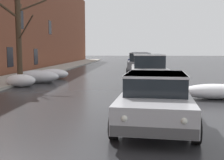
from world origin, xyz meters
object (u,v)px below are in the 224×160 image
at_px(suv_black_parked_far_down_block, 140,60).
at_px(sedan_darkblue_queued_behind_truck, 135,60).
at_px(suv_white_parked_kerbside_close, 148,69).
at_px(suv_grey_parked_kerbside_mid, 140,63).
at_px(bare_tree_mid_block, 18,31).
at_px(sedan_silver_approaching_near_lane, 155,98).

height_order(suv_black_parked_far_down_block, sedan_darkblue_queued_behind_truck, suv_black_parked_far_down_block).
distance_m(suv_white_parked_kerbside_close, suv_black_parked_far_down_block, 13.89).
bearing_deg(suv_grey_parked_kerbside_mid, suv_white_parked_kerbside_close, -87.94).
relative_size(bare_tree_mid_block, suv_white_parked_kerbside_close, 1.23).
bearing_deg(sedan_silver_approaching_near_lane, bare_tree_mid_block, 130.54).
bearing_deg(sedan_darkblue_queued_behind_truck, suv_grey_parked_kerbside_mid, -88.96).
bearing_deg(sedan_silver_approaching_near_lane, sedan_darkblue_queued_behind_truck, 90.60).
bearing_deg(suv_black_parked_far_down_block, sedan_silver_approaching_near_lane, -90.32).
xyz_separation_m(sedan_silver_approaching_near_lane, suv_grey_parked_kerbside_mid, (-0.05, 15.33, 0.24)).
height_order(bare_tree_mid_block, sedan_darkblue_queued_behind_truck, bare_tree_mid_block).
height_order(sedan_silver_approaching_near_lane, sedan_darkblue_queued_behind_truck, same).
bearing_deg(suv_white_parked_kerbside_close, sedan_darkblue_queued_behind_truck, 91.40).
bearing_deg(suv_white_parked_kerbside_close, bare_tree_mid_block, 173.73).
xyz_separation_m(sedan_silver_approaching_near_lane, sedan_darkblue_queued_behind_truck, (-0.31, 29.29, -0.00)).
relative_size(suv_grey_parked_kerbside_mid, suv_black_parked_far_down_block, 1.04).
relative_size(sedan_silver_approaching_near_lane, suv_white_parked_kerbside_close, 0.87).
bearing_deg(bare_tree_mid_block, suv_white_parked_kerbside_close, -6.27).
distance_m(sedan_silver_approaching_near_lane, suv_white_parked_kerbside_close, 7.76).
height_order(sedan_silver_approaching_near_lane, suv_white_parked_kerbside_close, suv_white_parked_kerbside_close).
distance_m(suv_grey_parked_kerbside_mid, sedan_darkblue_queued_behind_truck, 13.97).
distance_m(sedan_silver_approaching_near_lane, suv_grey_parked_kerbside_mid, 15.33).
distance_m(bare_tree_mid_block, sedan_darkblue_queued_behind_truck, 22.00).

